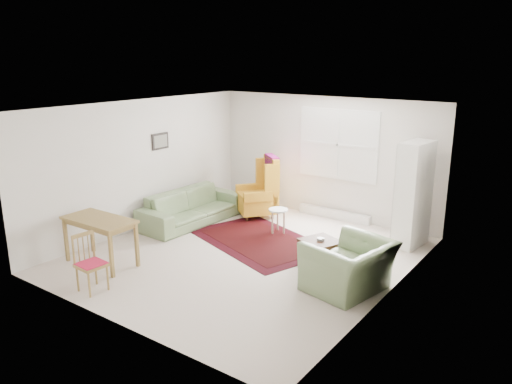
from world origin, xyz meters
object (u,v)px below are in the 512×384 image
Objects in this scene: wingback_chair at (256,187)px; coffee_table at (320,253)px; armchair at (349,261)px; cabinet at (414,195)px; desk_chair at (91,263)px; desk at (101,241)px; stool at (278,221)px; sofa at (192,201)px.

wingback_chair is 2.82m from coffee_table.
wingback_chair reaches higher than armchair.
cabinet reaches higher than desk_chair.
wingback_chair reaches higher than desk_chair.
wingback_chair is 3.22m from cabinet.
coffee_table is 3.50m from desk_chair.
desk is at bearing -128.39° from cabinet.
desk is (-0.59, -3.49, -0.26)m from wingback_chair.
wingback_chair is (-3.09, 2.02, 0.20)m from armchair.
stool is 3.28m from desk.
armchair reaches higher than desk_chair.
desk_chair is at bearing -160.77° from sofa.
wingback_chair is at bearing -34.08° from sofa.
desk is (-3.68, -1.47, -0.06)m from armchair.
armchair is 3.69m from wingback_chair.
coffee_table is at bearing 34.04° from desk.
wingback_chair is at bearing 147.88° from stool.
armchair is 0.89× the size of wingback_chair.
sofa is 3.20m from coffee_table.
desk is 0.99m from desk_chair.
armchair is at bearing -49.74° from desk_chair.
desk_chair is at bearing -102.99° from stool.
stool reaches higher than coffee_table.
wingback_chair is at bearing 80.36° from desk.
coffee_table is at bearing -35.60° from desk_chair.
armchair is at bearing -85.97° from cabinet.
stool is 0.26× the size of cabinet.
desk_chair is (-2.24, -2.68, 0.20)m from coffee_table.
desk_chair is (0.70, -0.70, 0.04)m from desk.
cabinet is 5.45m from desk_chair.
sofa reaches higher than stool.
desk_chair reaches higher than desk.
armchair reaches higher than desk.
sofa is at bearing -91.62° from armchair.
armchair is at bearing -100.70° from sofa.
armchair is 3.96m from desk.
desk is (-1.53, -2.90, 0.15)m from stool.
cabinet is at bearing 20.88° from stool.
cabinet is 1.53× the size of desk.
cabinet reaches higher than wingback_chair.
sofa is 1.74× the size of wingback_chair.
cabinet is (2.26, 0.86, 0.69)m from stool.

